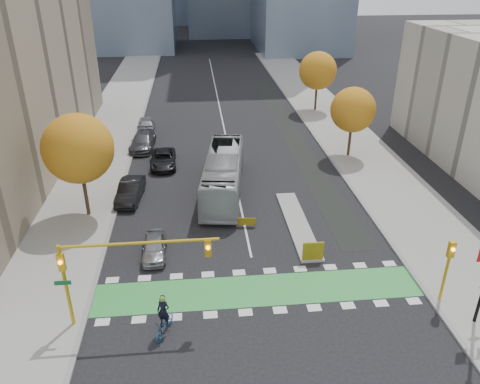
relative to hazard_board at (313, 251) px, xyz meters
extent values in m
plane|color=black|center=(-4.00, -4.20, -0.80)|extent=(300.00, 300.00, 0.00)
cube|color=gray|center=(-17.50, 15.80, -0.73)|extent=(7.00, 120.00, 0.15)
cube|color=gray|center=(9.50, 15.80, -0.73)|extent=(7.00, 120.00, 0.15)
cube|color=gray|center=(-14.00, 15.80, -0.73)|extent=(0.30, 120.00, 0.16)
cube|color=gray|center=(6.00, 15.80, -0.73)|extent=(0.30, 120.00, 0.16)
cube|color=green|center=(-4.00, -2.70, -0.79)|extent=(20.00, 3.00, 0.01)
cube|color=silver|center=(-4.00, 35.80, -0.80)|extent=(0.15, 70.00, 0.01)
cube|color=black|center=(3.50, 25.80, -0.80)|extent=(2.50, 50.00, 0.01)
cube|color=gray|center=(0.00, 4.80, -0.72)|extent=(1.60, 10.00, 0.16)
cube|color=yellow|center=(0.00, 0.00, 0.00)|extent=(1.40, 0.12, 1.30)
cylinder|color=#332114|center=(-16.00, 7.80, 1.82)|extent=(0.28, 0.28, 5.25)
sphere|color=#A35D14|center=(-16.00, 7.80, 4.83)|extent=(5.20, 5.20, 5.20)
cylinder|color=#332114|center=(8.00, 17.80, 1.47)|extent=(0.28, 0.28, 4.55)
sphere|color=#A35D14|center=(8.00, 17.80, 4.08)|extent=(4.40, 4.40, 4.40)
cylinder|color=#332114|center=(8.50, 33.80, 1.65)|extent=(0.28, 0.28, 4.90)
sphere|color=#A35D14|center=(8.50, 33.80, 4.45)|extent=(4.80, 4.80, 4.80)
cylinder|color=#BF9914|center=(-14.50, -4.70, 1.80)|extent=(0.20, 0.20, 5.20)
cylinder|color=#BF9914|center=(-10.50, -4.70, 4.30)|extent=(8.20, 0.16, 0.16)
cube|color=#BF9914|center=(-14.50, -4.70, 3.40)|extent=(0.35, 0.28, 1.00)
sphere|color=orange|center=(-14.50, -4.88, 3.50)|extent=(0.22, 0.22, 0.22)
cube|color=#BF9914|center=(-7.00, -4.70, 3.80)|extent=(0.35, 0.28, 1.00)
sphere|color=orange|center=(-7.00, -4.88, 3.90)|extent=(0.22, 0.22, 0.22)
cube|color=#0C5926|center=(-14.50, -5.10, 2.40)|extent=(0.85, 0.04, 0.25)
cylinder|color=#BF9914|center=(6.50, -4.70, 1.20)|extent=(0.18, 0.18, 4.00)
cube|color=#BF9914|center=(6.50, -4.70, 2.80)|extent=(0.35, 0.28, 1.00)
sphere|color=orange|center=(6.50, -4.88, 2.90)|extent=(0.22, 0.22, 0.22)
imported|color=navy|center=(-9.47, -5.77, -0.24)|extent=(1.45, 2.25, 1.12)
imported|color=black|center=(-9.47, -5.77, 0.70)|extent=(0.81, 0.67, 1.90)
sphere|color=#597F2D|center=(-9.47, -5.77, 1.49)|extent=(0.32, 0.32, 0.32)
imported|color=#9BA0A2|center=(-5.20, 10.86, 0.93)|extent=(4.59, 12.71, 3.46)
imported|color=gray|center=(-10.50, 1.74, -0.13)|extent=(1.64, 3.94, 1.33)
imported|color=black|center=(-13.00, 10.26, 0.01)|extent=(2.20, 5.07, 1.62)
imported|color=#4B4C51|center=(-13.00, 22.11, 0.02)|extent=(2.69, 5.80, 1.64)
imported|color=black|center=(-10.61, 17.11, -0.09)|extent=(2.53, 5.20, 1.42)
imported|color=#9B9BA1|center=(-13.00, 27.11, 0.02)|extent=(2.33, 4.93, 1.63)
camera|label=1|loc=(-7.36, -25.22, 17.28)|focal=35.00mm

